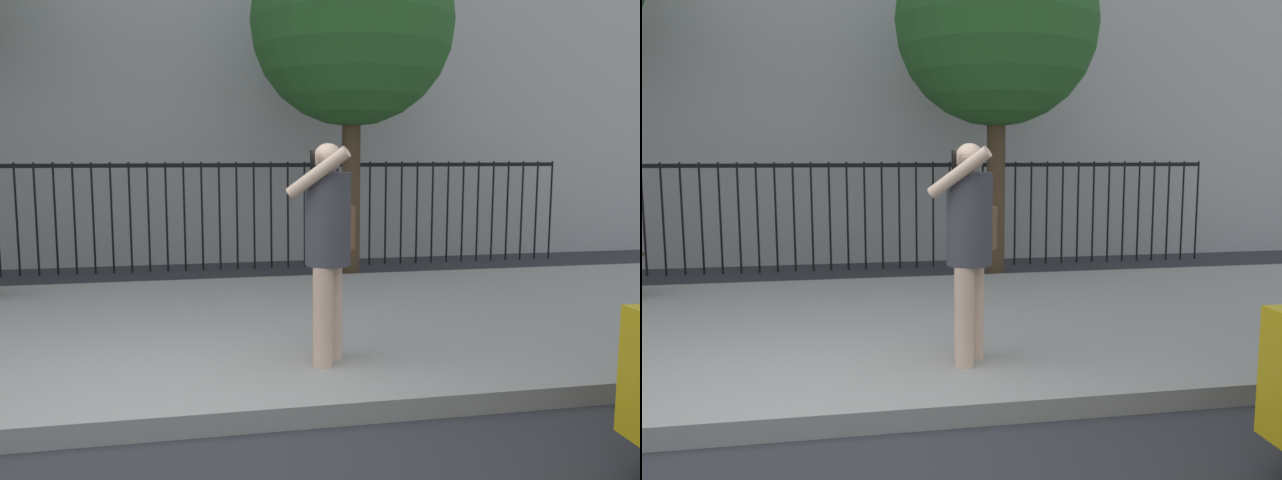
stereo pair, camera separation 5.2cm
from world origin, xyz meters
The scene contains 5 objects.
ground_plane centered at (0.00, 0.00, 0.00)m, with size 60.00×60.00×0.00m, color #333338.
sidewalk centered at (0.00, 2.20, 0.07)m, with size 28.00×4.40×0.15m, color #9E9B93.
iron_fence centered at (0.00, 5.90, 1.02)m, with size 12.03×0.04×1.60m.
pedestrian_on_phone centered at (1.23, 0.86, 1.10)m, with size 0.62×0.72×1.64m.
street_tree_mid centered at (2.35, 4.73, 3.39)m, with size 2.67×2.67×4.75m.
Camera 1 is at (0.23, -3.85, 1.71)m, focal length 36.77 mm.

